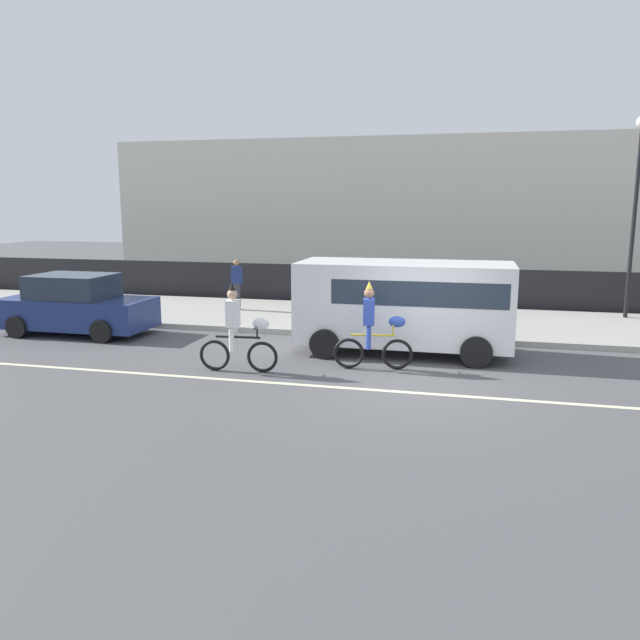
% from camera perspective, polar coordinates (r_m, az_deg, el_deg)
% --- Properties ---
extents(ground_plane, '(80.00, 80.00, 0.00)m').
position_cam_1_polar(ground_plane, '(12.52, 8.66, -5.94)').
color(ground_plane, '#4C4C4F').
extents(road_centre_line, '(36.00, 0.14, 0.01)m').
position_cam_1_polar(road_centre_line, '(12.04, 8.45, -6.58)').
color(road_centre_line, beige).
rests_on(road_centre_line, ground).
extents(sidewalk_curb, '(60.00, 5.00, 0.15)m').
position_cam_1_polar(sidewalk_curb, '(18.82, 10.48, -0.18)').
color(sidewalk_curb, '#9E9B93').
rests_on(sidewalk_curb, ground).
extents(fence_line, '(40.00, 0.08, 1.40)m').
position_cam_1_polar(fence_line, '(21.58, 11.00, 2.86)').
color(fence_line, black).
rests_on(fence_line, ground).
extents(building_backdrop, '(28.00, 8.00, 6.25)m').
position_cam_1_polar(building_backdrop, '(30.02, 10.55, 9.65)').
color(building_backdrop, beige).
rests_on(building_backdrop, ground).
extents(parade_cyclist_zebra, '(1.72, 0.50, 1.92)m').
position_cam_1_polar(parade_cyclist_zebra, '(13.31, -7.46, -1.18)').
color(parade_cyclist_zebra, black).
rests_on(parade_cyclist_zebra, ground).
extents(parade_cyclist_cobalt, '(1.71, 0.52, 1.92)m').
position_cam_1_polar(parade_cyclist_cobalt, '(13.45, 4.96, -1.00)').
color(parade_cyclist_cobalt, black).
rests_on(parade_cyclist_cobalt, ground).
extents(parked_van_white, '(5.00, 2.22, 2.18)m').
position_cam_1_polar(parked_van_white, '(14.91, 7.99, 1.79)').
color(parked_van_white, white).
rests_on(parked_van_white, ground).
extents(parked_car_navy, '(4.10, 1.92, 1.64)m').
position_cam_1_polar(parked_car_navy, '(18.32, -21.37, 1.21)').
color(parked_car_navy, navy).
rests_on(parked_car_navy, ground).
extents(street_lamp_post, '(0.36, 0.36, 5.86)m').
position_cam_1_polar(street_lamp_post, '(20.70, 26.99, 10.72)').
color(street_lamp_post, black).
rests_on(street_lamp_post, sidewalk_curb).
extents(pedestrian_onlooker, '(0.32, 0.20, 1.62)m').
position_cam_1_polar(pedestrian_onlooker, '(20.28, -7.60, 3.36)').
color(pedestrian_onlooker, '#33333D').
rests_on(pedestrian_onlooker, sidewalk_curb).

